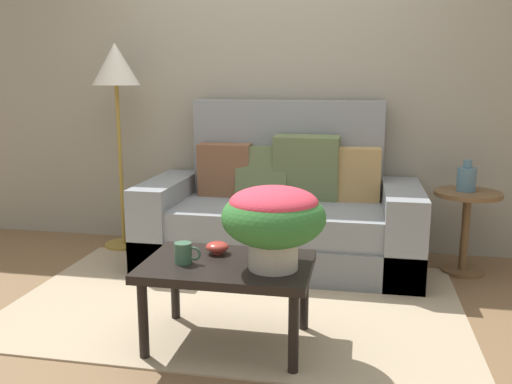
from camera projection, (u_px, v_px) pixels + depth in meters
The scene contains 11 objects.
ground_plane at pixel (235, 307), 3.19m from camera, with size 14.00×14.00×0.00m, color brown.
wall_back at pixel (273, 74), 4.19m from camera, with size 6.40×0.12×2.69m, color gray.
area_rug at pixel (237, 302), 3.25m from camera, with size 2.60×1.66×0.01m, color tan.
couch at pixel (281, 216), 3.92m from camera, with size 1.93×0.89×1.15m.
coffee_table at pixel (228, 273), 2.67m from camera, with size 0.82×0.55×0.43m.
side_table at pixel (466, 217), 3.69m from camera, with size 0.44×0.44×0.57m.
floor_lamp at pixel (116, 79), 4.08m from camera, with size 0.35×0.35×1.57m.
potted_plant at pixel (274, 217), 2.52m from camera, with size 0.49×0.49×0.39m.
coffee_mug at pixel (184, 253), 2.64m from camera, with size 0.13×0.08×0.10m.
snack_bowl at pixel (217, 247), 2.78m from camera, with size 0.12×0.12×0.06m.
table_vase at pixel (466, 178), 3.66m from camera, with size 0.13×0.13×0.21m.
Camera 1 is at (0.69, -2.91, 1.30)m, focal length 38.35 mm.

